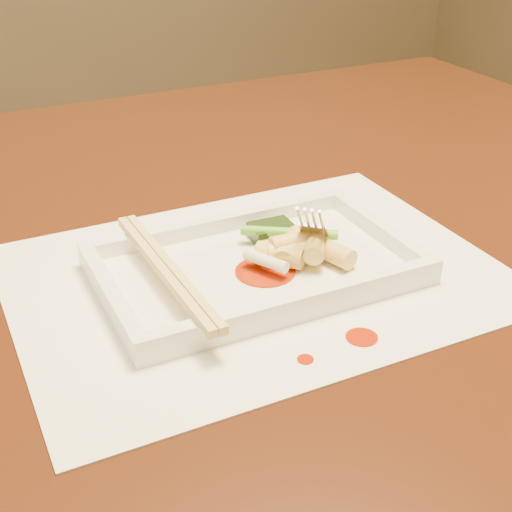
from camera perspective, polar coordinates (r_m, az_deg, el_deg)
name	(u,v)px	position (r m, az deg, el deg)	size (l,w,h in m)	color
table	(130,337)	(0.71, -10.01, -6.42)	(1.40, 0.90, 0.75)	black
placemat	(256,275)	(0.60, 0.00, -1.56)	(0.40, 0.30, 0.00)	white
sauce_splatter_a	(362,337)	(0.53, 8.45, -6.44)	(0.02, 0.02, 0.00)	#9B1D04
sauce_splatter_b	(305,359)	(0.50, 3.98, -8.25)	(0.01, 0.01, 0.00)	#9B1D04
plate_base	(256,271)	(0.60, 0.00, -1.17)	(0.26, 0.16, 0.01)	white
plate_rim_far	(221,223)	(0.65, -2.85, 2.62)	(0.26, 0.01, 0.01)	white
plate_rim_near	(299,303)	(0.54, 3.47, -3.75)	(0.26, 0.01, 0.01)	white
plate_rim_left	(110,294)	(0.56, -11.57, -3.00)	(0.01, 0.14, 0.01)	white
plate_rim_right	(380,229)	(0.65, 9.89, 2.11)	(0.01, 0.14, 0.01)	white
veg_piece	(272,230)	(0.64, 1.25, 2.05)	(0.04, 0.03, 0.01)	black
scallion_white	(266,261)	(0.58, 0.78, -0.39)	(0.01, 0.01, 0.04)	#EAEACC
scallion_green	(289,233)	(0.62, 2.67, 1.88)	(0.01, 0.01, 0.09)	#409618
chopstick_a	(162,270)	(0.56, -7.56, -1.12)	(0.01, 0.19, 0.01)	#DEBC6F
chopstick_b	(171,268)	(0.56, -6.79, -0.94)	(0.01, 0.19, 0.01)	#DEBC6F
fork	(321,163)	(0.61, 5.24, 7.44)	(0.09, 0.10, 0.14)	silver
sauce_blob_0	(265,271)	(0.59, 0.74, -1.25)	(0.05, 0.05, 0.00)	#9B1D04
rice_cake_0	(294,252)	(0.60, 3.06, 0.33)	(0.02, 0.02, 0.05)	#F2DC71
rice_cake_1	(330,251)	(0.60, 5.95, 0.39)	(0.02, 0.02, 0.04)	#F2DC71
rice_cake_2	(297,242)	(0.60, 3.32, 1.15)	(0.02, 0.02, 0.05)	#F2DC71
rice_cake_3	(290,247)	(0.60, 2.76, 0.71)	(0.02, 0.02, 0.05)	#F2DC71
rice_cake_4	(280,255)	(0.59, 1.92, 0.06)	(0.02, 0.02, 0.04)	#F2DC71
rice_cake_5	(315,244)	(0.60, 4.71, 0.92)	(0.02, 0.02, 0.04)	#F2DC71
rice_cake_6	(288,246)	(0.61, 2.61, 0.84)	(0.02, 0.02, 0.05)	#F2DC71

